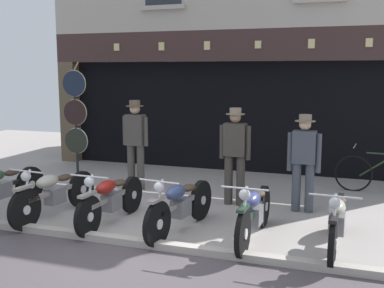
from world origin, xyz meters
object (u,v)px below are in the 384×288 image
motorcycle_center (180,205)px  leaning_bicycle (381,174)px  salesman_right (304,159)px  motorcycle_far_left (0,187)px  motorcycle_left (54,193)px  shopkeeper_center (235,152)px  salesman_left (135,140)px  tyre_sign_pole (75,114)px  motorcycle_right (337,220)px  motorcycle_center_left (111,198)px  advert_board_near (340,101)px  motorcycle_center_right (254,212)px

motorcycle_center → leaning_bicycle: leaning_bicycle is taller
salesman_right → motorcycle_far_left: bearing=20.2°
leaning_bicycle → motorcycle_left: bearing=128.1°
shopkeeper_center → motorcycle_far_left: bearing=25.1°
motorcycle_center → motorcycle_left: bearing=9.1°
salesman_left → shopkeeper_center: salesman_left is taller
leaning_bicycle → tyre_sign_pole: bearing=96.1°
motorcycle_right → leaning_bicycle: (0.71, 3.33, -0.03)m
salesman_right → tyre_sign_pole: (-5.40, 1.53, 0.47)m
motorcycle_far_left → motorcycle_center_left: size_ratio=1.02×
salesman_left → leaning_bicycle: size_ratio=1.04×
motorcycle_left → motorcycle_center_left: size_ratio=1.04×
motorcycle_right → salesman_left: (-3.98, 2.12, 0.60)m
tyre_sign_pole → motorcycle_far_left: bearing=-80.3°
motorcycle_far_left → motorcycle_center: (3.25, 0.02, -0.00)m
shopkeeper_center → leaning_bicycle: size_ratio=1.00×
motorcycle_far_left → salesman_right: 5.15m
leaning_bicycle → advert_board_near: bearing=39.3°
motorcycle_left → salesman_right: 4.16m
leaning_bicycle → motorcycle_center: bearing=143.4°
motorcycle_left → salesman_right: (3.78, 1.67, 0.50)m
salesman_left → salesman_right: bearing=174.5°
salesman_right → advert_board_near: bearing=-97.4°
salesman_left → advert_board_near: (3.82, 2.45, 0.70)m
motorcycle_far_left → leaning_bicycle: bearing=-145.3°
tyre_sign_pole → salesman_right: bearing=-15.8°
advert_board_near → salesman_left: bearing=-147.4°
leaning_bicycle → motorcycle_center_left: bearing=134.1°
motorcycle_center_left → tyre_sign_pole: 4.25m
salesman_right → motorcycle_center_left: bearing=32.3°
motorcycle_left → leaning_bicycle: size_ratio=1.15×
motorcycle_right → tyre_sign_pole: 6.84m
leaning_bicycle → motorcycle_right: bearing=172.4°
motorcycle_center → shopkeeper_center: bearing=-95.3°
motorcycle_center_right → salesman_left: 3.64m
salesman_right → motorcycle_left: bearing=25.2°
motorcycle_left → motorcycle_right: (4.39, 0.07, -0.01)m
motorcycle_far_left → tyre_sign_pole: bearing=-74.4°
motorcycle_left → tyre_sign_pole: size_ratio=0.84×
motorcycle_center → leaning_bicycle: 4.46m
motorcycle_far_left → motorcycle_center_right: bearing=-173.9°
tyre_sign_pole → shopkeeper_center: bearing=-19.5°
motorcycle_center_right → tyre_sign_pole: 5.92m
motorcycle_center → motorcycle_center_right: motorcycle_center is taller
motorcycle_left → salesman_right: size_ratio=1.20×
motorcycle_center_left → motorcycle_center: bearing=-177.1°
advert_board_near → motorcycle_right: bearing=-88.0°
motorcycle_center → motorcycle_center_right: 1.11m
motorcycle_left → shopkeeper_center: shopkeeper_center is taller
shopkeeper_center → salesman_left: bearing=-12.3°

